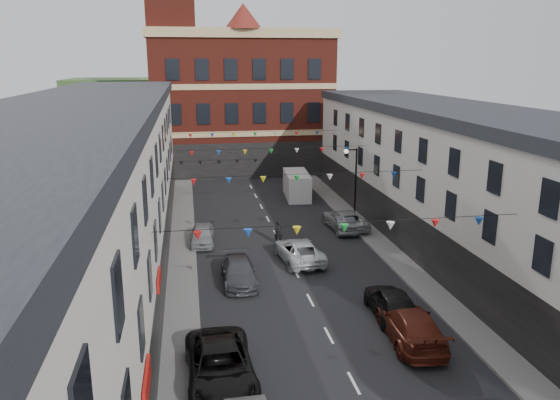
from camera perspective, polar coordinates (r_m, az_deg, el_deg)
ground at (r=30.26m, az=3.19°, el=-10.42°), size 160.00×160.00×0.00m
pavement_left at (r=31.42m, az=-10.19°, el=-9.52°), size 1.80×64.00×0.15m
pavement_right at (r=34.04m, az=13.94°, el=-7.81°), size 1.80×64.00×0.15m
terrace_left at (r=29.26m, az=-20.26°, el=-1.05°), size 8.40×56.00×10.70m
terrace_right at (r=34.00m, az=22.67°, el=-0.07°), size 8.40×56.00×9.70m
civic_building at (r=65.18m, az=-4.18°, el=10.32°), size 20.60×13.30×18.50m
clock_tower at (r=61.83m, az=-11.25°, el=16.18°), size 5.60×5.60×30.00m
distant_hill at (r=89.13m, az=-8.26°, el=9.27°), size 40.00×14.00×10.00m
street_lamp at (r=43.62m, az=7.62°, el=2.63°), size 1.10×0.36×6.00m
car_left_c at (r=22.93m, az=-6.25°, el=-16.90°), size 2.85×5.88×1.61m
car_left_d at (r=32.29m, az=-4.32°, el=-7.47°), size 1.94×4.74×1.37m
car_left_e at (r=39.13m, az=-8.12°, el=-3.61°), size 1.91×4.19×1.39m
car_right_c at (r=26.58m, az=13.51°, el=-12.61°), size 2.67×5.65×1.59m
car_right_d at (r=28.56m, az=11.63°, el=-10.50°), size 2.12×4.83×1.62m
car_right_e at (r=41.87m, az=6.66°, el=-2.43°), size 1.80×4.07×1.30m
car_right_f at (r=42.55m, az=6.77°, el=-2.03°), size 2.83×5.49×1.48m
moving_car at (r=35.50m, az=2.02°, el=-5.32°), size 2.86×5.41×1.45m
white_van at (r=51.84m, az=1.77°, el=1.57°), size 2.49×5.60×2.42m
pedestrian at (r=38.72m, az=-0.14°, el=-3.40°), size 0.65×0.45×1.73m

